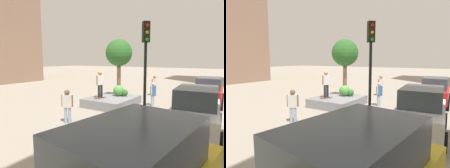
% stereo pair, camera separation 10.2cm
% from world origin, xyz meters
% --- Properties ---
extents(ground_plane, '(120.00, 120.00, 0.00)m').
position_xyz_m(ground_plane, '(0.00, 0.00, 0.00)').
color(ground_plane, '#9E9384').
extents(planter_ledge, '(3.42, 2.84, 0.57)m').
position_xyz_m(planter_ledge, '(0.32, -0.38, 0.28)').
color(planter_ledge, gray).
rests_on(planter_ledge, ground).
extents(plaza_tree, '(1.89, 1.89, 3.96)m').
position_xyz_m(plaza_tree, '(-0.59, -0.39, 3.54)').
color(plaza_tree, brown).
rests_on(plaza_tree, planter_ledge).
extents(boxwood_shrub, '(0.49, 0.49, 0.49)m').
position_xyz_m(boxwood_shrub, '(-0.46, 0.15, 0.82)').
color(boxwood_shrub, '#2D6628').
rests_on(boxwood_shrub, planter_ledge).
extents(hedge_clump, '(0.75, 0.75, 0.75)m').
position_xyz_m(hedge_clump, '(-0.31, -0.25, 0.95)').
color(hedge_clump, '#4C8C3D').
rests_on(hedge_clump, planter_ledge).
extents(skateboard, '(0.77, 0.64, 0.07)m').
position_xyz_m(skateboard, '(1.07, -0.83, 0.63)').
color(skateboard, brown).
rests_on(skateboard, planter_ledge).
extents(skateboarder, '(0.55, 0.36, 1.73)m').
position_xyz_m(skateboarder, '(1.07, -0.83, 1.64)').
color(skateboarder, black).
rests_on(skateboarder, skateboard).
extents(sedan_parked, '(4.11, 2.03, 1.88)m').
position_xyz_m(sedan_parked, '(-3.50, 5.12, 0.95)').
color(sedan_parked, '#B21E1E').
rests_on(sedan_parked, ground).
extents(police_car, '(4.37, 2.25, 1.97)m').
position_xyz_m(police_car, '(2.82, 5.36, 1.00)').
color(police_car, white).
rests_on(police_car, ground).
extents(traffic_light_corner, '(0.37, 0.37, 4.68)m').
position_xyz_m(traffic_light_corner, '(3.71, 3.44, 3.18)').
color(traffic_light_corner, black).
rests_on(traffic_light_corner, ground).
extents(pedestrian_crossing, '(0.54, 0.40, 1.76)m').
position_xyz_m(pedestrian_crossing, '(-4.60, 0.80, 1.02)').
color(pedestrian_crossing, navy).
rests_on(pedestrian_crossing, ground).
extents(bystander_watching, '(0.40, 0.49, 1.68)m').
position_xyz_m(bystander_watching, '(4.70, -0.18, 0.97)').
color(bystander_watching, '#8C9EB7').
rests_on(bystander_watching, ground).
extents(passerby_with_bag, '(0.55, 0.25, 1.61)m').
position_xyz_m(passerby_with_bag, '(-1.00, 2.03, 0.93)').
color(passerby_with_bag, '#8C9EB7').
rests_on(passerby_with_bag, ground).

